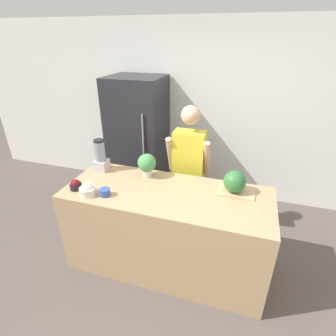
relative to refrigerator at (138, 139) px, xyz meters
The scene contains 12 objects.
ground_plane 2.18m from the refrigerator, 63.29° to the right, with size 14.00×14.00×0.00m, color #564C47.
wall_back 1.04m from the refrigerator, 24.36° to the left, with size 8.00×0.06×2.60m.
counter_island 1.67m from the refrigerator, 56.64° to the right, with size 2.09×0.83×0.95m.
refrigerator is the anchor object (origin of this frame).
person 1.17m from the refrigerator, 35.38° to the right, with size 0.51×0.27×1.67m.
cutting_board 1.92m from the refrigerator, 36.34° to the right, with size 0.36×0.25×0.01m.
watermelon 1.91m from the refrigerator, 37.08° to the right, with size 0.22×0.22×0.22m.
bowl_cherries 1.56m from the refrigerator, 90.56° to the right, with size 0.12×0.12×0.11m.
bowl_cream 1.63m from the refrigerator, 84.33° to the right, with size 0.16×0.16×0.13m.
bowl_small_blue 1.62m from the refrigerator, 78.31° to the right, with size 0.10×0.10×0.07m.
blender 1.12m from the refrigerator, 89.16° to the right, with size 0.15×0.15×0.37m.
potted_plant 1.25m from the refrigerator, 62.12° to the right, with size 0.20×0.20×0.27m.
Camera 1 is at (0.68, -1.70, 2.36)m, focal length 28.00 mm.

